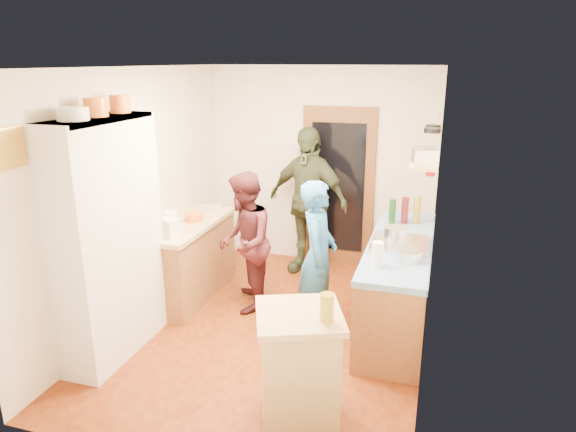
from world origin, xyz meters
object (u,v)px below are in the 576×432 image
at_px(island_base, 299,370).
at_px(person_left, 247,241).
at_px(right_counter_base, 398,285).
at_px(person_back, 308,201).
at_px(hutch_body, 108,240).
at_px(person_hob, 321,257).

distance_m(island_base, person_left, 2.02).
bearing_deg(right_counter_base, person_back, 139.57).
height_order(island_base, person_back, person_back).
xyz_separation_m(hutch_body, island_base, (1.93, -0.49, -0.67)).
bearing_deg(right_counter_base, person_left, -176.66).
bearing_deg(island_base, person_left, 122.06).
height_order(right_counter_base, person_hob, person_hob).
xyz_separation_m(island_base, person_back, (-0.68, 2.85, 0.51)).
relative_size(island_base, person_hob, 0.55).
height_order(hutch_body, person_hob, hutch_body).
bearing_deg(hutch_body, island_base, -14.12).
bearing_deg(right_counter_base, person_hob, -155.37).
bearing_deg(person_hob, right_counter_base, -72.61).
relative_size(right_counter_base, person_hob, 1.42).
height_order(right_counter_base, person_left, person_left).
height_order(hutch_body, person_back, hutch_body).
distance_m(right_counter_base, person_hob, 0.90).
xyz_separation_m(right_counter_base, person_back, (-1.25, 1.06, 0.52)).
bearing_deg(person_left, island_base, 14.42).
xyz_separation_m(right_counter_base, person_left, (-1.63, -0.10, 0.35)).
xyz_separation_m(right_counter_base, person_hob, (-0.75, -0.34, 0.36)).
height_order(right_counter_base, person_back, person_back).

